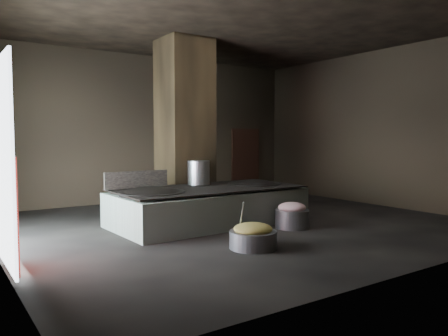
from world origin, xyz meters
TOP-DOWN VIEW (x-y plane):
  - floor at (0.00, 0.00)m, footprint 10.00×9.00m
  - ceiling at (0.00, 0.00)m, footprint 10.00×9.00m
  - back_wall at (0.00, 4.55)m, footprint 10.00×0.10m
  - front_wall at (0.00, -4.55)m, footprint 10.00×0.10m
  - right_wall at (5.05, 0.00)m, footprint 0.10×9.00m
  - pillar at (-0.30, 1.90)m, footprint 1.20×1.20m
  - hearth_platform at (-0.55, 0.31)m, footprint 4.46×2.27m
  - platform_cap at (-0.55, 0.31)m, footprint 4.28×2.05m
  - wok_left at (-2.00, 0.26)m, footprint 1.38×1.38m
  - wok_left_rim at (-2.00, 0.26)m, footprint 1.41×1.41m
  - wok_right at (0.80, 0.36)m, footprint 1.28×1.28m
  - wok_right_rim at (0.80, 0.36)m, footprint 1.31×1.31m
  - stock_pot at (-0.50, 0.86)m, footprint 0.53×0.53m
  - splash_guard at (-2.00, 1.06)m, footprint 1.52×0.12m
  - cook at (0.51, 2.24)m, footprint 0.65×0.45m
  - veg_basin at (-1.13, -2.08)m, footprint 0.89×0.89m
  - veg_fill at (-1.13, -2.08)m, footprint 0.70×0.70m
  - ladle at (-1.28, -1.93)m, footprint 0.15×0.32m
  - meat_basin at (0.66, -1.16)m, footprint 0.90×0.90m
  - meat_fill at (0.66, -1.16)m, footprint 0.61×0.61m
  - doorway_near at (1.20, 4.45)m, footprint 1.18×0.08m
  - doorway_near_glow at (1.12, 4.50)m, footprint 0.80×0.04m
  - doorway_far at (3.60, 4.45)m, footprint 1.18×0.08m
  - doorway_far_glow at (3.30, 4.55)m, footprint 0.82×0.04m
  - pavilion_sliver at (-4.88, -1.10)m, footprint 0.05×0.90m

SIDE VIEW (x-z plane):
  - floor at x=0.00m, z-range -0.10..0.00m
  - veg_basin at x=-1.13m, z-range 0.00..0.31m
  - meat_basin at x=0.66m, z-range 0.00..0.40m
  - veg_fill at x=-1.13m, z-range 0.24..0.46m
  - hearth_platform at x=-0.55m, z-range 0.00..0.76m
  - meat_fill at x=0.66m, z-range 0.33..0.57m
  - ladle at x=-1.28m, z-range 0.25..0.85m
  - wok_left at x=-2.00m, z-range 0.56..0.94m
  - wok_right at x=0.80m, z-range 0.57..0.93m
  - platform_cap at x=-0.55m, z-range 0.80..0.83m
  - wok_left_rim at x=-2.00m, z-range 0.80..0.84m
  - wok_right_rim at x=0.80m, z-range 0.80..0.84m
  - cook at x=0.51m, z-range 0.00..1.67m
  - pavilion_sliver at x=-4.88m, z-range 0.00..1.70m
  - splash_guard at x=-2.00m, z-range 0.84..1.22m
  - doorway_near_glow at x=1.12m, z-range 0.11..1.99m
  - doorway_far_glow at x=3.30m, z-range 0.08..2.02m
  - doorway_near at x=1.20m, z-range -0.09..2.29m
  - doorway_far at x=3.60m, z-range -0.09..2.29m
  - stock_pot at x=-0.50m, z-range 0.84..1.42m
  - back_wall at x=0.00m, z-range 0.00..4.50m
  - front_wall at x=0.00m, z-range 0.00..4.50m
  - right_wall at x=5.05m, z-range 0.00..4.50m
  - pillar at x=-0.30m, z-range 0.00..4.50m
  - ceiling at x=0.00m, z-range 4.50..4.60m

